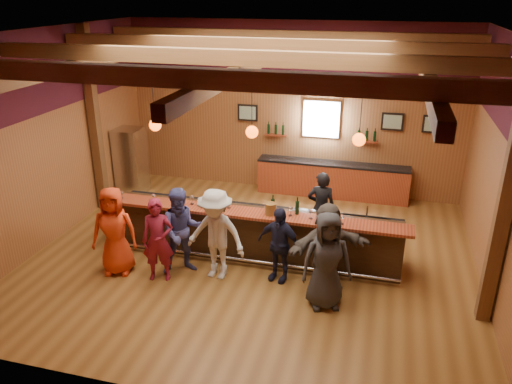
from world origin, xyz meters
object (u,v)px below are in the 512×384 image
customer_denim (182,231)px  customer_navy (279,244)px  stainless_fridge (131,161)px  customer_dark (327,261)px  bar_counter (255,231)px  customer_brown (327,247)px  customer_redvest (158,240)px  ice_bucket (270,209)px  back_bar_cabinet (332,180)px  customer_orange (114,231)px  bottle_a (273,205)px  customer_white (216,235)px  bartender (321,208)px

customer_denim → customer_navy: customer_denim is taller
stainless_fridge → customer_dark: bearing=-34.1°
bar_counter → customer_brown: (1.60, -0.91, 0.33)m
customer_redvest → ice_bucket: (1.92, 1.07, 0.40)m
back_bar_cabinet → stainless_fridge: (-5.30, -1.12, 0.42)m
customer_navy → ice_bucket: bearing=134.6°
bar_counter → customer_dark: 2.25m
customer_denim → customer_orange: bearing=165.9°
bar_counter → bottle_a: 0.85m
customer_navy → ice_bucket: 0.76m
customer_orange → customer_white: (1.96, 0.32, 0.02)m
customer_orange → customer_denim: size_ratio=1.01×
customer_brown → back_bar_cabinet: bearing=64.7°
customer_orange → customer_dark: 4.11m
bottle_a → customer_navy: bearing=-67.4°
customer_denim → customer_navy: (1.87, 0.20, -0.13)m
customer_dark → customer_brown: bearing=76.9°
back_bar_cabinet → customer_denim: bearing=-117.1°
stainless_fridge → customer_denim: 4.57m
bar_counter → ice_bucket: ice_bucket is taller
back_bar_cabinet → ice_bucket: ice_bucket is taller
customer_white → customer_brown: customer_white is taller
customer_denim → ice_bucket: customer_denim is taller
bar_counter → bartender: bearing=34.3°
bar_counter → bottle_a: bearing=-22.3°
customer_white → back_bar_cabinet: bearing=78.0°
customer_brown → stainless_fridge: bearing=119.0°
customer_navy → customer_dark: 1.17m
ice_bucket → bottle_a: bottle_a is taller
customer_white → customer_navy: 1.21m
stainless_fridge → bartender: stainless_fridge is taller
customer_brown → bartender: size_ratio=1.04×
customer_denim → customer_white: bearing=-30.9°
bar_counter → customer_orange: bearing=-150.4°
customer_redvest → ice_bucket: size_ratio=6.92×
ice_bucket → stainless_fridge: bearing=148.4°
customer_brown → bottle_a: customer_brown is taller
stainless_fridge → customer_redvest: (2.60, -3.85, -0.08)m
customer_redvest → bartender: (2.77, 2.26, 0.00)m
stainless_fridge → customer_denim: bearing=-49.9°
customer_redvest → customer_denim: 0.50m
stainless_fridge → customer_navy: 5.83m
customer_navy → customer_brown: customer_brown is taller
back_bar_cabinet → customer_navy: size_ratio=2.66×
customer_redvest → bartender: bartender is taller
customer_orange → bartender: (3.69, 2.24, -0.06)m
customer_denim → customer_white: customer_white is taller
bar_counter → ice_bucket: 0.88m
bar_counter → customer_navy: bearing=-50.6°
customer_brown → customer_dark: bearing=-114.0°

